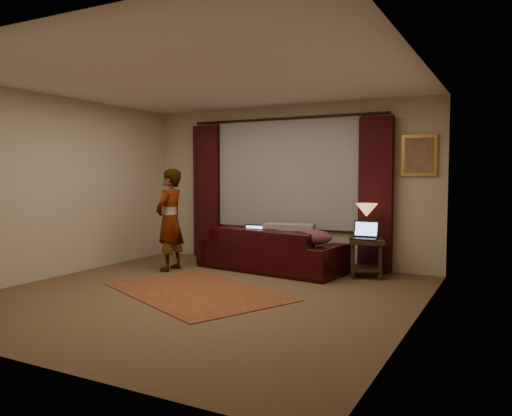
{
  "coord_description": "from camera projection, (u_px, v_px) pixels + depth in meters",
  "views": [
    {
      "loc": [
        3.37,
        -5.04,
        1.47
      ],
      "look_at": [
        0.1,
        1.2,
        1.0
      ],
      "focal_mm": 35.0,
      "sensor_mm": 36.0,
      "label": 1
    }
  ],
  "objects": [
    {
      "name": "laptop_table",
      "position": [
        364.0,
        230.0,
        7.02
      ],
      "size": [
        0.37,
        0.4,
        0.26
      ],
      "primitive_type": null,
      "rotation": [
        0.0,
        0.0,
        0.05
      ],
      "color": "black",
      "rests_on": "end_table"
    },
    {
      "name": "laptop_sofa",
      "position": [
        251.0,
        233.0,
        7.7
      ],
      "size": [
        0.33,
        0.36,
        0.22
      ],
      "primitive_type": null,
      "rotation": [
        0.0,
        0.0,
        0.08
      ],
      "color": "black",
      "rests_on": "sofa"
    },
    {
      "name": "end_table",
      "position": [
        366.0,
        258.0,
        7.14
      ],
      "size": [
        0.61,
        0.61,
        0.56
      ],
      "primitive_type": "cube",
      "rotation": [
        0.0,
        0.0,
        0.3
      ],
      "color": "black",
      "rests_on": "floor"
    },
    {
      "name": "drape_right",
      "position": [
        376.0,
        194.0,
        7.45
      ],
      "size": [
        0.5,
        0.14,
        2.3
      ],
      "primitive_type": "cube",
      "color": "black",
      "rests_on": "floor"
    },
    {
      "name": "area_rug",
      "position": [
        197.0,
        292.0,
        6.24
      ],
      "size": [
        2.7,
        2.33,
        0.01
      ],
      "primitive_type": "cube",
      "rotation": [
        0.0,
        0.0,
        -0.43
      ],
      "color": "brown",
      "rests_on": "floor"
    },
    {
      "name": "drape_left",
      "position": [
        207.0,
        191.0,
        8.84
      ],
      "size": [
        0.5,
        0.14,
        2.3
      ],
      "primitive_type": "cube",
      "color": "black",
      "rests_on": "floor"
    },
    {
      "name": "picture_frame",
      "position": [
        419.0,
        155.0,
        7.2
      ],
      "size": [
        0.5,
        0.04,
        0.6
      ],
      "primitive_type": "cube",
      "color": "gold",
      "rests_on": "wall_back"
    },
    {
      "name": "person",
      "position": [
        170.0,
        220.0,
        7.64
      ],
      "size": [
        0.49,
        0.49,
        1.56
      ],
      "primitive_type": "imported",
      "rotation": [
        0.0,
        0.0,
        -1.51
      ],
      "color": "#989691",
      "rests_on": "floor"
    },
    {
      "name": "sofa",
      "position": [
        271.0,
        241.0,
        7.65
      ],
      "size": [
        2.39,
        1.29,
        0.92
      ],
      "primitive_type": "imported",
      "rotation": [
        0.0,
        0.0,
        3.0
      ],
      "color": "black",
      "rests_on": "floor"
    },
    {
      "name": "sheer_curtain",
      "position": [
        286.0,
        173.0,
        8.17
      ],
      "size": [
        2.5,
        0.05,
        1.8
      ],
      "primitive_type": "cube",
      "color": "#93939A",
      "rests_on": "wall_back"
    },
    {
      "name": "tiffany_lamp",
      "position": [
        366.0,
        221.0,
        7.19
      ],
      "size": [
        0.43,
        0.43,
        0.5
      ],
      "primitive_type": null,
      "rotation": [
        0.0,
        0.0,
        0.58
      ],
      "color": "olive",
      "rests_on": "end_table"
    },
    {
      "name": "wall_left",
      "position": [
        58.0,
        187.0,
        7.18
      ],
      "size": [
        0.02,
        5.0,
        2.6
      ],
      "primitive_type": "cube",
      "color": "#BFB097",
      "rests_on": "ground"
    },
    {
      "name": "throw_blanket",
      "position": [
        289.0,
        211.0,
        7.66
      ],
      "size": [
        0.82,
        0.46,
        0.09
      ],
      "primitive_type": "cube",
      "rotation": [
        0.0,
        0.0,
        0.2
      ],
      "color": "#989691",
      "rests_on": "sofa"
    },
    {
      "name": "clothing_pile",
      "position": [
        314.0,
        238.0,
        7.12
      ],
      "size": [
        0.56,
        0.45,
        0.22
      ],
      "primitive_type": "ellipsoid",
      "rotation": [
        0.0,
        0.0,
        -0.12
      ],
      "color": "brown",
      "rests_on": "sofa"
    },
    {
      "name": "wall_right",
      "position": [
        416.0,
        192.0,
        4.87
      ],
      "size": [
        0.02,
        5.0,
        2.6
      ],
      "primitive_type": "cube",
      "color": "#BFB097",
      "rests_on": "ground"
    },
    {
      "name": "wall_back",
      "position": [
        287.0,
        185.0,
        8.23
      ],
      "size": [
        5.0,
        0.02,
        2.6
      ],
      "primitive_type": "cube",
      "color": "#BFB097",
      "rests_on": "ground"
    },
    {
      "name": "ceiling",
      "position": [
        202.0,
        80.0,
        5.94
      ],
      "size": [
        5.0,
        5.0,
        0.02
      ],
      "primitive_type": "cube",
      "color": "silver",
      "rests_on": "ground"
    },
    {
      "name": "curtain_rod",
      "position": [
        285.0,
        118.0,
        8.06
      ],
      "size": [
        0.04,
        0.04,
        3.4
      ],
      "primitive_type": "cylinder",
      "color": "black",
      "rests_on": "wall_back"
    },
    {
      "name": "floor",
      "position": [
        203.0,
        295.0,
        6.11
      ],
      "size": [
        5.0,
        5.0,
        0.01
      ],
      "primitive_type": "cube",
      "color": "brown",
      "rests_on": "ground"
    },
    {
      "name": "wall_front",
      "position": [
        20.0,
        197.0,
        3.81
      ],
      "size": [
        5.0,
        0.02,
        2.6
      ],
      "primitive_type": "cube",
      "color": "#BFB097",
      "rests_on": "ground"
    }
  ]
}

